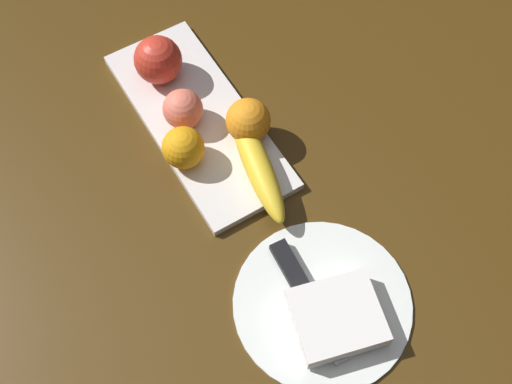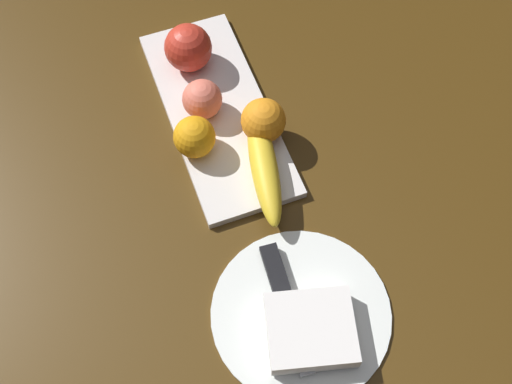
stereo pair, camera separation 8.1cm
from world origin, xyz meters
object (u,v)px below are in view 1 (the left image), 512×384
at_px(peach, 183,109).
at_px(apple, 158,60).
at_px(orange_near_banana, 248,121).
at_px(orange_near_apple, 183,148).
at_px(dinner_plate, 322,303).
at_px(folded_napkin, 337,317).
at_px(knife, 298,281).
at_px(fruit_tray, 199,120).
at_px(banana, 258,165).

bearing_deg(peach, apple, 174.71).
xyz_separation_m(apple, orange_near_banana, (0.17, 0.06, -0.00)).
distance_m(orange_near_apple, dinner_plate, 0.29).
bearing_deg(folded_napkin, knife, -168.77).
relative_size(orange_near_banana, peach, 1.10).
distance_m(fruit_tray, orange_near_banana, 0.09).
bearing_deg(peach, orange_near_banana, 45.56).
distance_m(peach, folded_napkin, 0.38).
bearing_deg(dinner_plate, fruit_tray, 180.00).
distance_m(orange_near_apple, folded_napkin, 0.32).
height_order(banana, peach, peach).
height_order(dinner_plate, folded_napkin, folded_napkin).
distance_m(peach, knife, 0.31).
bearing_deg(fruit_tray, peach, -103.50).
bearing_deg(knife, dinner_plate, 23.55).
relative_size(dinner_plate, folded_napkin, 2.15).
height_order(fruit_tray, peach, peach).
bearing_deg(folded_napkin, orange_near_apple, -170.62).
xyz_separation_m(apple, folded_napkin, (0.47, 0.01, -0.03)).
bearing_deg(knife, folded_napkin, 15.67).
xyz_separation_m(folded_napkin, knife, (-0.07, -0.01, -0.01)).
relative_size(dinner_plate, knife, 1.32).
xyz_separation_m(fruit_tray, orange_near_banana, (0.06, 0.05, 0.04)).
relative_size(banana, orange_near_apple, 3.15).
height_order(apple, folded_napkin, apple).
bearing_deg(knife, orange_near_banana, 169.20).
distance_m(banana, peach, 0.14).
height_order(orange_near_banana, folded_napkin, orange_near_banana).
height_order(orange_near_apple, knife, orange_near_apple).
relative_size(fruit_tray, banana, 1.86).
xyz_separation_m(banana, folded_napkin, (0.24, -0.03, -0.01)).
bearing_deg(orange_near_apple, fruit_tray, 136.82).
relative_size(apple, folded_napkin, 0.67).
xyz_separation_m(peach, knife, (0.31, 0.01, -0.03)).
xyz_separation_m(fruit_tray, dinner_plate, (0.34, -0.00, -0.00)).
height_order(banana, knife, banana).
relative_size(orange_near_apple, folded_napkin, 0.56).
bearing_deg(dinner_plate, knife, -160.88).
bearing_deg(fruit_tray, folded_napkin, 0.00).
relative_size(fruit_tray, orange_near_banana, 5.46).
bearing_deg(fruit_tray, apple, -173.35).
distance_m(peach, dinner_plate, 0.35).
xyz_separation_m(apple, peach, (0.10, -0.01, -0.01)).
xyz_separation_m(apple, orange_near_apple, (0.16, -0.04, -0.01)).
distance_m(fruit_tray, apple, 0.11).
relative_size(peach, dinner_plate, 0.25).
xyz_separation_m(dinner_plate, knife, (-0.04, -0.01, 0.01)).
height_order(fruit_tray, banana, banana).
xyz_separation_m(orange_near_apple, peach, (-0.06, 0.03, -0.00)).
distance_m(orange_near_banana, dinner_plate, 0.28).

